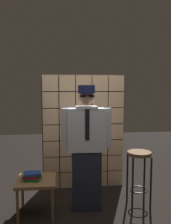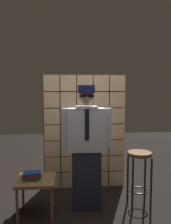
{
  "view_description": "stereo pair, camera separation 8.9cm",
  "coord_description": "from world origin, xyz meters",
  "px_view_note": "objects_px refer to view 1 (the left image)",
  "views": [
    {
      "loc": [
        -0.42,
        -2.99,
        1.74
      ],
      "look_at": [
        -0.05,
        0.36,
        1.4
      ],
      "focal_mm": 38.98,
      "sensor_mm": 36.0,
      "label": 1
    },
    {
      "loc": [
        -0.33,
        -2.99,
        1.74
      ],
      "look_at": [
        -0.05,
        0.36,
        1.4
      ],
      "focal_mm": 38.98,
      "sensor_mm": 36.0,
      "label": 2
    }
  ],
  "objects_px": {
    "bar_stool": "(139,166)",
    "book_stack": "(32,176)",
    "standing_person": "(86,146)",
    "side_table": "(36,184)",
    "coffee_mug": "(30,174)"
  },
  "relations": [
    {
      "from": "bar_stool",
      "to": "book_stack",
      "type": "xyz_separation_m",
      "value": [
        -1.52,
        -0.09,
        -0.06
      ]
    },
    {
      "from": "book_stack",
      "to": "bar_stool",
      "type": "bearing_deg",
      "value": 3.34
    },
    {
      "from": "bar_stool",
      "to": "side_table",
      "type": "height_order",
      "value": "bar_stool"
    },
    {
      "from": "side_table",
      "to": "book_stack",
      "type": "bearing_deg",
      "value": -165.66
    },
    {
      "from": "bar_stool",
      "to": "book_stack",
      "type": "distance_m",
      "value": 1.52
    },
    {
      "from": "standing_person",
      "to": "side_table",
      "type": "distance_m",
      "value": 0.86
    },
    {
      "from": "standing_person",
      "to": "bar_stool",
      "type": "relative_size",
      "value": 2.17
    },
    {
      "from": "standing_person",
      "to": "book_stack",
      "type": "distance_m",
      "value": 0.84
    },
    {
      "from": "standing_person",
      "to": "coffee_mug",
      "type": "distance_m",
      "value": 0.87
    },
    {
      "from": "standing_person",
      "to": "side_table",
      "type": "xyz_separation_m",
      "value": [
        -0.7,
        -0.08,
        -0.49
      ]
    },
    {
      "from": "standing_person",
      "to": "book_stack",
      "type": "xyz_separation_m",
      "value": [
        -0.75,
        -0.09,
        -0.38
      ]
    },
    {
      "from": "coffee_mug",
      "to": "book_stack",
      "type": "bearing_deg",
      "value": -69.1
    },
    {
      "from": "bar_stool",
      "to": "book_stack",
      "type": "relative_size",
      "value": 3.28
    },
    {
      "from": "standing_person",
      "to": "coffee_mug",
      "type": "xyz_separation_m",
      "value": [
        -0.78,
        -0.01,
        -0.38
      ]
    },
    {
      "from": "standing_person",
      "to": "bar_stool",
      "type": "height_order",
      "value": "standing_person"
    }
  ]
}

